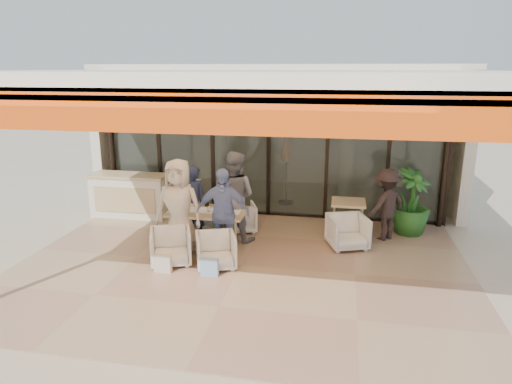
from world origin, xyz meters
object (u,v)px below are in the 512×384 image
dining_table (208,213)px  side_table (348,206)px  side_chair (348,230)px  diner_grey (234,197)px  diner_cream (179,207)px  chair_near_right (216,249)px  chair_far_left (202,214)px  chair_near_left (171,245)px  host_counter (130,195)px  diner_periwinkle (223,213)px  diner_navy (194,202)px  potted_palm (411,202)px  standing_woman (386,205)px  chair_far_right (240,216)px

dining_table → side_table: (2.72, 1.16, -0.05)m
side_table → side_chair: bearing=-90.0°
diner_grey → diner_cream: diner_grey is taller
chair_near_right → diner_grey: 1.52m
diner_grey → side_chair: (2.29, -0.03, -0.56)m
chair_far_left → side_table: side_table is taller
chair_near_right → side_table: size_ratio=0.93×
chair_near_left → chair_near_right: bearing=-21.6°
host_counter → chair_near_left: size_ratio=2.56×
diner_cream → diner_periwinkle: diner_cream is taller
diner_cream → chair_far_left: bearing=91.9°
dining_table → diner_navy: bearing=133.0°
diner_navy → potted_palm: diner_navy is taller
diner_cream → standing_woman: (3.88, 1.47, -0.17)m
chair_far_right → diner_grey: 0.77m
chair_near_left → standing_woman: standing_woman is taller
diner_cream → diner_grey: bearing=48.9°
diner_cream → side_table: diner_cream is taller
diner_grey → standing_woman: (3.04, 0.57, -0.18)m
chair_near_left → chair_far_right: bearing=44.5°
diner_cream → diner_periwinkle: size_ratio=1.08×
chair_far_right → diner_navy: bearing=10.0°
host_counter → dining_table: 2.77m
chair_near_left → chair_near_right: chair_near_left is taller
potted_palm → side_chair: bearing=-141.1°
chair_near_right → diner_navy: size_ratio=0.45×
standing_woman → chair_near_right: bearing=-8.8°
diner_grey → chair_near_right: bearing=100.3°
chair_near_left → diner_navy: diner_navy is taller
chair_near_left → side_table: 3.79m
host_counter → chair_far_right: bearing=-10.5°
chair_near_left → side_chair: bearing=1.9°
dining_table → diner_cream: diner_cream is taller
diner_cream → side_chair: 3.30m
side_table → potted_palm: bearing=12.9°
diner_grey → dining_table: bearing=56.5°
side_table → standing_woman: 0.77m
dining_table → standing_woman: (3.47, 1.02, 0.06)m
dining_table → chair_near_right: 1.10m
dining_table → diner_periwinkle: size_ratio=0.88×
dining_table → chair_far_right: bearing=65.7°
diner_cream → side_table: size_ratio=2.47×
diner_navy → diner_grey: 0.85m
dining_table → standing_woman: 3.61m
dining_table → chair_near_right: (0.43, -0.96, -0.34)m
potted_palm → host_counter: bearing=180.0°
chair_far_right → potted_palm: 3.65m
dining_table → chair_near_right: dining_table is taller
chair_far_right → standing_woman: standing_woman is taller
chair_near_right → diner_cream: 1.13m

